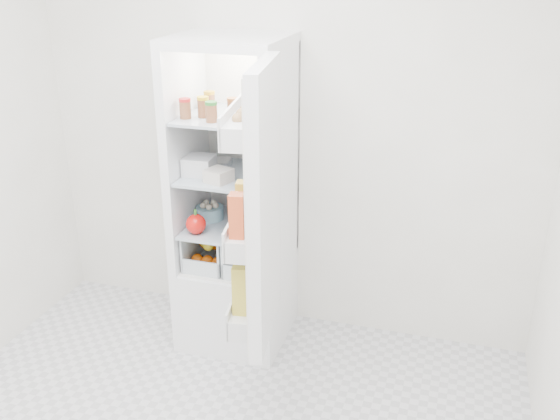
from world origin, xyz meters
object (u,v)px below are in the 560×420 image
(red_cabbage, at_px, (263,210))
(mushroom_bowl, at_px, (210,213))
(refrigerator, at_px, (238,233))
(fridge_door, at_px, (259,213))

(red_cabbage, distance_m, mushroom_bowl, 0.32)
(red_cabbage, relative_size, mushroom_bowl, 1.09)
(refrigerator, bearing_deg, fridge_door, -61.26)
(mushroom_bowl, bearing_deg, fridge_door, -50.00)
(fridge_door, bearing_deg, refrigerator, 19.75)
(red_cabbage, height_order, fridge_door, fridge_door)
(red_cabbage, height_order, mushroom_bowl, red_cabbage)
(mushroom_bowl, relative_size, fridge_door, 0.12)
(refrigerator, relative_size, mushroom_bowl, 11.33)
(refrigerator, distance_m, mushroom_bowl, 0.20)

